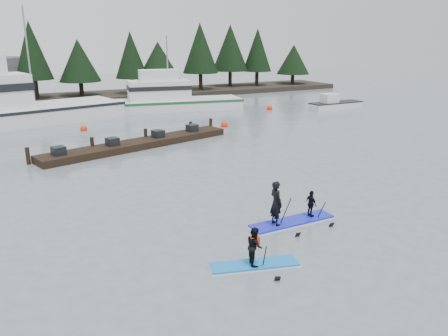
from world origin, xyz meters
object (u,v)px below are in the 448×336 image
paddleboard_solo (254,253)px  paddleboard_duo (288,210)px  fishing_boat_medium (172,104)px  floating_dock (140,144)px

paddleboard_solo → paddleboard_duo: paddleboard_duo is taller
fishing_boat_medium → paddleboard_duo: (-6.46, -29.11, 0.03)m
floating_dock → paddleboard_duo: 15.08m
floating_dock → paddleboard_solo: bearing=-110.1°
fishing_boat_medium → paddleboard_solo: bearing=-95.9°
paddleboard_solo → paddleboard_duo: size_ratio=0.82×
fishing_boat_medium → floating_dock: fishing_boat_medium is taller
paddleboard_solo → paddleboard_duo: bearing=53.6°
paddleboard_solo → fishing_boat_medium: bearing=89.8°
paddleboard_solo → paddleboard_duo: 3.66m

